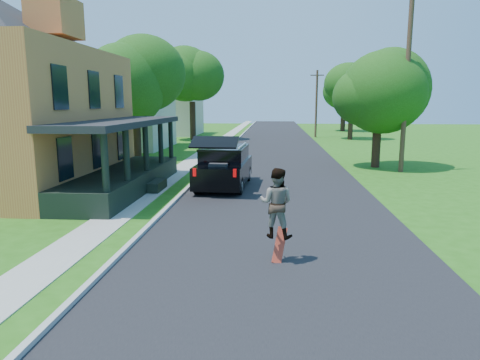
# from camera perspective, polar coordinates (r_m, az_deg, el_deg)

# --- Properties ---
(ground) EXTENTS (140.00, 140.00, 0.00)m
(ground) POSITION_cam_1_polar(r_m,az_deg,el_deg) (12.90, 5.22, -7.15)
(ground) COLOR #255D12
(ground) RESTS_ON ground
(street) EXTENTS (8.00, 120.00, 0.02)m
(street) POSITION_cam_1_polar(r_m,az_deg,el_deg) (32.54, 4.86, 3.41)
(street) COLOR black
(street) RESTS_ON ground
(curb) EXTENTS (0.15, 120.00, 0.12)m
(curb) POSITION_cam_1_polar(r_m,az_deg,el_deg) (32.77, -2.25, 3.48)
(curb) COLOR #A8A8A3
(curb) RESTS_ON ground
(sidewalk) EXTENTS (1.30, 120.00, 0.03)m
(sidewalk) POSITION_cam_1_polar(r_m,az_deg,el_deg) (32.99, -4.93, 3.50)
(sidewalk) COLOR gray
(sidewalk) RESTS_ON ground
(front_walk) EXTENTS (6.50, 1.20, 0.03)m
(front_walk) POSITION_cam_1_polar(r_m,az_deg,el_deg) (20.90, -22.00, -1.13)
(front_walk) COLOR gray
(front_walk) RESTS_ON ground
(neighbor_house_mid) EXTENTS (12.78, 12.78, 8.30)m
(neighbor_house_mid) POSITION_cam_1_polar(r_m,az_deg,el_deg) (38.68, -15.84, 10.36)
(neighbor_house_mid) COLOR beige
(neighbor_house_mid) RESTS_ON ground
(neighbor_house_far) EXTENTS (12.78, 12.78, 8.30)m
(neighbor_house_far) POSITION_cam_1_polar(r_m,az_deg,el_deg) (53.98, -9.89, 10.45)
(neighbor_house_far) COLOR beige
(neighbor_house_far) RESTS_ON ground
(black_suv) EXTENTS (2.29, 5.46, 2.51)m
(black_suv) POSITION_cam_1_polar(r_m,az_deg,el_deg) (19.74, -2.12, 1.82)
(black_suv) COLOR black
(black_suv) RESTS_ON ground
(skateboarder) EXTENTS (0.95, 0.82, 1.69)m
(skateboarder) POSITION_cam_1_polar(r_m,az_deg,el_deg) (10.27, 4.86, -3.06)
(skateboarder) COLOR black
(skateboarder) RESTS_ON ground
(skateboard) EXTENTS (0.39, 0.40, 0.87)m
(skateboard) POSITION_cam_1_polar(r_m,az_deg,el_deg) (10.64, 5.30, -8.76)
(skateboard) COLOR #9D210D
(skateboard) RESTS_ON ground
(tree_left_mid) EXTENTS (6.19, 6.20, 8.78)m
(tree_left_mid) POSITION_cam_1_polar(r_m,az_deg,el_deg) (31.95, -13.99, 13.32)
(tree_left_mid) COLOR black
(tree_left_mid) RESTS_ON ground
(tree_left_far) EXTENTS (7.36, 7.43, 10.18)m
(tree_left_far) POSITION_cam_1_polar(r_m,az_deg,el_deg) (46.17, -6.47, 13.65)
(tree_left_far) COLOR black
(tree_left_far) RESTS_ON ground
(tree_right_near) EXTENTS (5.31, 5.07, 7.20)m
(tree_right_near) POSITION_cam_1_polar(r_m,az_deg,el_deg) (27.06, 18.00, 11.46)
(tree_right_near) COLOR black
(tree_right_near) RESTS_ON ground
(tree_right_mid) EXTENTS (5.57, 5.59, 8.42)m
(tree_right_mid) POSITION_cam_1_polar(r_m,az_deg,el_deg) (47.21, 14.70, 12.15)
(tree_right_mid) COLOR black
(tree_right_mid) RESTS_ON ground
(tree_right_far) EXTENTS (7.37, 7.61, 8.90)m
(tree_right_far) POSITION_cam_1_polar(r_m,az_deg,el_deg) (61.54, 13.70, 11.70)
(tree_right_far) COLOR black
(tree_right_far) RESTS_ON ground
(utility_pole_near) EXTENTS (1.66, 0.35, 10.44)m
(utility_pole_near) POSITION_cam_1_polar(r_m,az_deg,el_deg) (25.66, 21.39, 12.95)
(utility_pole_near) COLOR #452B20
(utility_pole_near) RESTS_ON ground
(utility_pole_far) EXTENTS (1.49, 0.25, 7.45)m
(utility_pole_far) POSITION_cam_1_polar(r_m,az_deg,el_deg) (49.51, 10.15, 10.08)
(utility_pole_far) COLOR #452B20
(utility_pole_far) RESTS_ON ground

